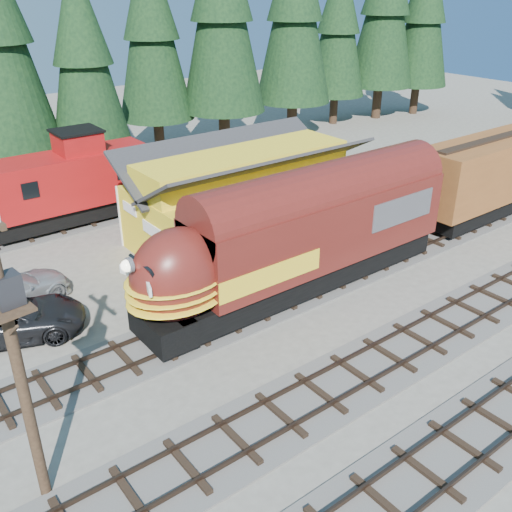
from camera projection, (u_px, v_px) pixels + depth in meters
ground at (390, 315)px, 24.52m from camera, size 120.00×120.00×0.00m
track_siding at (452, 229)px, 32.80m from camera, size 68.00×3.20×0.33m
track_spur at (22, 236)px, 31.85m from camera, size 32.00×3.20×0.33m
depot at (245, 186)px, 30.69m from camera, size 12.80×7.00×5.30m
conifer_backdrop at (184, 22)px, 40.07m from camera, size 78.71×24.08×16.88m
locomotive at (292, 243)px, 25.00m from camera, size 16.32×3.24×4.44m
boxcar at (505, 170)px, 34.18m from camera, size 14.28×3.06×4.49m
caboose at (68, 184)px, 32.40m from camera, size 9.68×2.81×5.03m
utility_pole at (13, 339)px, 13.85m from camera, size 1.23×2.22×9.10m
pickup_truck_a at (10, 320)px, 22.73m from camera, size 6.36×4.46×1.61m
pickup_truck_b at (8, 291)px, 24.81m from camera, size 5.70×3.15×1.56m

